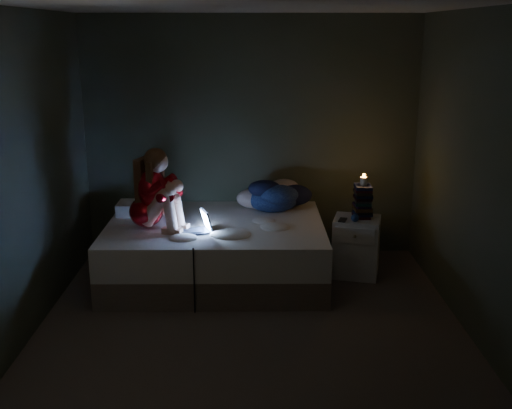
{
  "coord_description": "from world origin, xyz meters",
  "views": [
    {
      "loc": [
        0.01,
        -4.82,
        2.42
      ],
      "look_at": [
        0.05,
        1.0,
        0.8
      ],
      "focal_mm": 43.89,
      "sensor_mm": 36.0,
      "label": 1
    }
  ],
  "objects_px": {
    "nightstand": "(356,247)",
    "phone": "(346,221)",
    "bed": "(216,251)",
    "laptop": "(193,221)",
    "candle": "(364,180)",
    "woman": "(145,188)"
  },
  "relations": [
    {
      "from": "bed",
      "to": "laptop",
      "type": "bearing_deg",
      "value": -121.46
    },
    {
      "from": "nightstand",
      "to": "phone",
      "type": "xyz_separation_m",
      "value": [
        -0.13,
        -0.11,
        0.31
      ]
    },
    {
      "from": "laptop",
      "to": "candle",
      "type": "height_order",
      "value": "candle"
    },
    {
      "from": "nightstand",
      "to": "phone",
      "type": "bearing_deg",
      "value": -125.7
    },
    {
      "from": "bed",
      "to": "phone",
      "type": "height_order",
      "value": "phone"
    },
    {
      "from": "woman",
      "to": "bed",
      "type": "bearing_deg",
      "value": 34.76
    },
    {
      "from": "bed",
      "to": "nightstand",
      "type": "relative_size",
      "value": 3.52
    },
    {
      "from": "bed",
      "to": "candle",
      "type": "height_order",
      "value": "candle"
    },
    {
      "from": "bed",
      "to": "phone",
      "type": "relative_size",
      "value": 15.2
    },
    {
      "from": "woman",
      "to": "candle",
      "type": "xyz_separation_m",
      "value": [
        2.12,
        0.31,
        0.01
      ]
    },
    {
      "from": "bed",
      "to": "woman",
      "type": "distance_m",
      "value": 0.97
    },
    {
      "from": "nightstand",
      "to": "bed",
      "type": "bearing_deg",
      "value": -162.58
    },
    {
      "from": "laptop",
      "to": "nightstand",
      "type": "distance_m",
      "value": 1.71
    },
    {
      "from": "laptop",
      "to": "nightstand",
      "type": "relative_size",
      "value": 0.52
    },
    {
      "from": "woman",
      "to": "phone",
      "type": "height_order",
      "value": "woman"
    },
    {
      "from": "laptop",
      "to": "phone",
      "type": "height_order",
      "value": "laptop"
    },
    {
      "from": "bed",
      "to": "woman",
      "type": "relative_size",
      "value": 2.67
    },
    {
      "from": "woman",
      "to": "laptop",
      "type": "xyz_separation_m",
      "value": [
        0.46,
        -0.13,
        -0.29
      ]
    },
    {
      "from": "woman",
      "to": "nightstand",
      "type": "height_order",
      "value": "woman"
    },
    {
      "from": "woman",
      "to": "phone",
      "type": "bearing_deg",
      "value": 23.16
    },
    {
      "from": "nightstand",
      "to": "phone",
      "type": "height_order",
      "value": "phone"
    },
    {
      "from": "candle",
      "to": "phone",
      "type": "distance_m",
      "value": 0.45
    }
  ]
}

